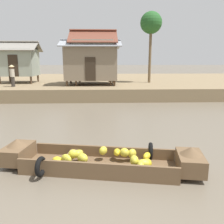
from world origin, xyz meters
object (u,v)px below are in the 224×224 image
Objects in this scene: stilt_house_mid_left at (91,62)px; vendor_person at (12,75)px; stilt_house_mid_right at (94,59)px; palm_tree_near at (151,24)px; banana_boat at (101,160)px; stilt_house_left at (18,62)px.

stilt_house_mid_left is 6.16m from vendor_person.
palm_tree_near reaches higher than stilt_house_mid_right.
banana_boat is at bearing -61.37° from vendor_person.
stilt_house_mid_left is (-0.83, 13.69, 2.51)m from banana_boat.
stilt_house_mid_right is at bearing 92.51° from banana_boat.
stilt_house_mid_left is at bearing 11.86° from vendor_person.
stilt_house_mid_right is (6.74, -1.50, 0.26)m from stilt_house_left.
stilt_house_left is 6.91m from stilt_house_mid_right.
palm_tree_near reaches higher than stilt_house_mid_left.
stilt_house_left is 0.61× the size of palm_tree_near.
stilt_house_mid_right is at bearing 16.04° from vendor_person.
banana_boat is 14.26m from vendor_person.
palm_tree_near is at bearing 74.19° from banana_boat.
stilt_house_mid_left is 0.63m from stilt_house_mid_right.
stilt_house_mid_right is 2.69× the size of vendor_person.
stilt_house_mid_left is 1.08× the size of stilt_house_mid_right.
stilt_house_left is 2.25× the size of vendor_person.
palm_tree_near is (5.21, 1.80, 3.26)m from stilt_house_mid_left.
stilt_house_mid_right is at bearing -165.68° from palm_tree_near.
stilt_house_left is at bearing 167.44° from stilt_house_mid_right.
banana_boat is 1.46× the size of stilt_house_left.
stilt_house_left and stilt_house_mid_left have the same top height.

